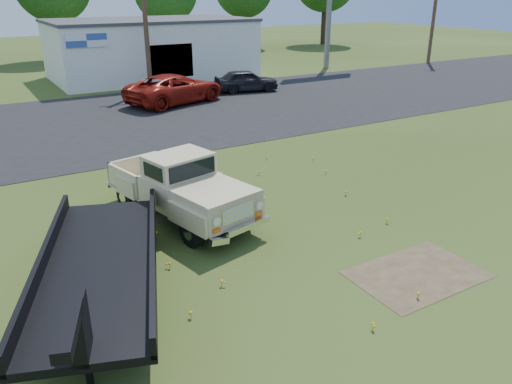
# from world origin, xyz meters

# --- Properties ---
(ground) EXTENTS (140.00, 140.00, 0.00)m
(ground) POSITION_xyz_m (0.00, 0.00, 0.00)
(ground) COLOR #324616
(ground) RESTS_ON ground
(asphalt_lot) EXTENTS (90.00, 14.00, 0.02)m
(asphalt_lot) POSITION_xyz_m (0.00, 15.00, 0.00)
(asphalt_lot) COLOR black
(asphalt_lot) RESTS_ON ground
(dirt_patch_a) EXTENTS (3.00, 2.00, 0.01)m
(dirt_patch_a) POSITION_xyz_m (1.50, -3.00, 0.00)
(dirt_patch_a) COLOR #4B3828
(dirt_patch_a) RESTS_ON ground
(dirt_patch_b) EXTENTS (2.20, 1.60, 0.01)m
(dirt_patch_b) POSITION_xyz_m (-2.00, 3.50, 0.00)
(dirt_patch_b) COLOR #4B3828
(dirt_patch_b) RESTS_ON ground
(commercial_building) EXTENTS (14.20, 8.20, 4.15)m
(commercial_building) POSITION_xyz_m (6.00, 26.99, 2.10)
(commercial_building) COLOR silver
(commercial_building) RESTS_ON ground
(utility_pole_mid) EXTENTS (1.60, 0.30, 9.00)m
(utility_pole_mid) POSITION_xyz_m (4.00, 22.00, 4.60)
(utility_pole_mid) COLOR #492F22
(utility_pole_mid) RESTS_ON ground
(utility_pole_east) EXTENTS (1.60, 0.30, 9.00)m
(utility_pole_east) POSITION_xyz_m (30.00, 22.00, 4.60)
(utility_pole_east) COLOR #492F22
(utility_pole_east) RESTS_ON ground
(vintage_pickup_truck) EXTENTS (3.17, 5.59, 1.91)m
(vintage_pickup_truck) POSITION_xyz_m (-1.94, 2.65, 0.96)
(vintage_pickup_truck) COLOR tan
(vintage_pickup_truck) RESTS_ON ground
(flatbed_trailer) EXTENTS (4.45, 7.22, 1.87)m
(flatbed_trailer) POSITION_xyz_m (-4.94, -0.27, 0.93)
(flatbed_trailer) COLOR black
(flatbed_trailer) RESTS_ON ground
(red_pickup) EXTENTS (6.50, 4.48, 1.65)m
(red_pickup) POSITION_xyz_m (3.86, 17.33, 0.82)
(red_pickup) COLOR maroon
(red_pickup) RESTS_ON ground
(dark_sedan) EXTENTS (4.32, 2.48, 1.38)m
(dark_sedan) POSITION_xyz_m (9.09, 18.32, 0.69)
(dark_sedan) COLOR black
(dark_sedan) RESTS_ON ground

